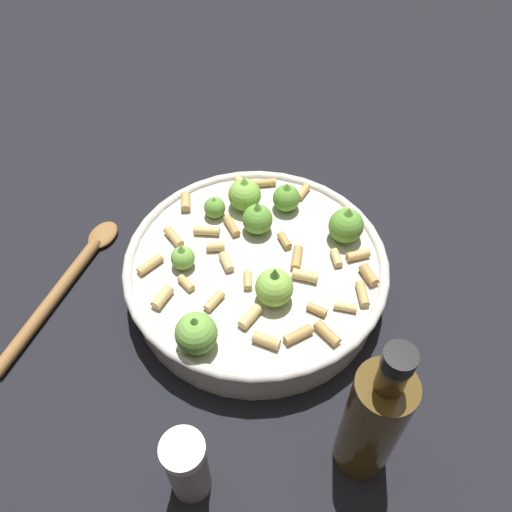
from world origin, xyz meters
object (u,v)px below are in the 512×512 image
(cooking_pan, at_px, (256,270))
(wooden_spoon, at_px, (67,281))
(olive_oil_bottle, at_px, (373,421))
(pepper_shaker, at_px, (187,467))

(cooking_pan, xyz_separation_m, wooden_spoon, (-0.04, -0.24, -0.03))
(olive_oil_bottle, bearing_deg, cooking_pan, -162.56)
(pepper_shaker, xyz_separation_m, wooden_spoon, (-0.27, -0.14, -0.04))
(pepper_shaker, bearing_deg, cooking_pan, 156.20)
(cooking_pan, bearing_deg, pepper_shaker, -23.80)
(olive_oil_bottle, distance_m, wooden_spoon, 0.42)
(cooking_pan, xyz_separation_m, olive_oil_bottle, (0.23, 0.07, 0.05))
(olive_oil_bottle, bearing_deg, wooden_spoon, -130.90)
(olive_oil_bottle, xyz_separation_m, wooden_spoon, (-0.27, -0.31, -0.08))
(cooking_pan, bearing_deg, olive_oil_bottle, 17.44)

